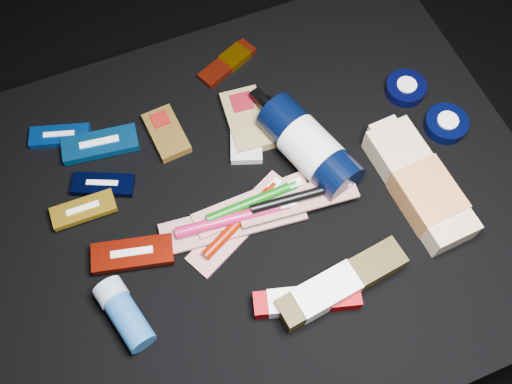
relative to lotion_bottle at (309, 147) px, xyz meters
name	(u,v)px	position (x,y,z in m)	size (l,w,h in m)	color
ground	(252,275)	(-0.13, -0.05, -0.44)	(3.00, 3.00, 0.00)	black
cloth_table	(251,245)	(-0.13, -0.05, -0.24)	(0.98, 0.78, 0.40)	black
luna_bar_0	(60,136)	(-0.39, 0.20, -0.03)	(0.11, 0.07, 0.01)	#0A3EAB
luna_bar_1	(100,144)	(-0.33, 0.16, -0.03)	(0.14, 0.07, 0.02)	#0A4F98
luna_bar_2	(103,184)	(-0.35, 0.08, -0.03)	(0.11, 0.08, 0.01)	black
luna_bar_3	(84,210)	(-0.39, 0.04, -0.03)	(0.11, 0.04, 0.01)	gold
luna_bar_4	(133,254)	(-0.34, -0.06, -0.02)	(0.14, 0.08, 0.02)	maroon
clif_bar_0	(166,131)	(-0.21, 0.14, -0.03)	(0.06, 0.11, 0.02)	#513A12
clif_bar_1	(246,135)	(-0.08, 0.08, -0.03)	(0.09, 0.11, 0.02)	beige
clif_bar_2	(246,118)	(-0.07, 0.11, -0.03)	(0.08, 0.13, 0.02)	olive
power_bar	(230,61)	(-0.05, 0.24, -0.03)	(0.13, 0.08, 0.01)	maroon
lotion_bottle	(309,147)	(0.00, 0.00, 0.00)	(0.13, 0.25, 0.08)	black
cream_tin_upper	(406,88)	(0.23, 0.06, -0.03)	(0.07, 0.07, 0.02)	black
cream_tin_lower	(446,124)	(0.26, -0.04, -0.03)	(0.08, 0.08, 0.02)	black
bodywash_bottle	(420,186)	(0.15, -0.13, -0.01)	(0.09, 0.25, 0.05)	#D3B98F
deodorant_stick	(124,313)	(-0.38, -0.15, -0.02)	(0.07, 0.12, 0.05)	#1F508E
toothbrush_pack_0	(242,220)	(-0.15, -0.07, -0.03)	(0.22, 0.14, 0.02)	silver
toothbrush_pack_1	(235,220)	(-0.16, -0.07, -0.02)	(0.25, 0.08, 0.03)	beige
toothbrush_pack_2	(254,203)	(-0.12, -0.05, -0.02)	(0.20, 0.05, 0.02)	beige
toothbrush_pack_3	(300,198)	(-0.05, -0.08, -0.01)	(0.21, 0.07, 0.02)	#A8A39C
toothpaste_carton_red	(302,301)	(-0.12, -0.23, -0.02)	(0.17, 0.08, 0.03)	#920003
toothpaste_carton_green	(336,287)	(-0.06, -0.24, -0.01)	(0.22, 0.07, 0.04)	#392E11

